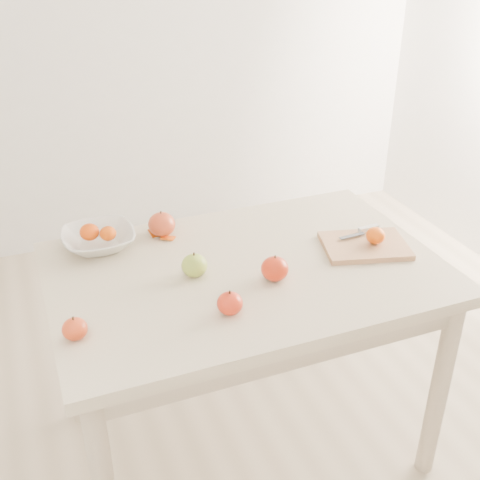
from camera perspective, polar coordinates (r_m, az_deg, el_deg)
name	(u,v)px	position (r m, az deg, el deg)	size (l,w,h in m)	color
ground	(245,441)	(2.34, 0.47, -18.48)	(3.50, 3.50, 0.00)	#C6B293
table	(246,294)	(1.91, 0.55, -5.11)	(1.20, 0.80, 0.75)	beige
cutting_board	(365,246)	(2.00, 11.74, -0.52)	(0.27, 0.20, 0.02)	tan
board_tangerine	(375,235)	(1.99, 12.72, 0.42)	(0.06, 0.06, 0.05)	#DC4D07
fruit_bowl	(99,240)	(2.01, -13.26, 0.04)	(0.23, 0.23, 0.06)	silver
bowl_tangerine_near	(89,232)	(2.00, -14.10, 0.75)	(0.06, 0.06, 0.06)	#CA4307
bowl_tangerine_far	(108,233)	(1.99, -12.41, 0.62)	(0.05, 0.05, 0.05)	#D75C07
orange_peel_a	(158,233)	(2.07, -7.75, 0.67)	(0.06, 0.04, 0.00)	#D04D0E
orange_peel_b	(168,239)	(2.03, -6.84, 0.14)	(0.04, 0.04, 0.00)	#E65E10
paring_knife	(366,229)	(2.07, 11.85, 0.99)	(0.17, 0.05, 0.01)	silver
apple_green	(194,265)	(1.81, -4.34, -2.41)	(0.08, 0.08, 0.07)	olive
apple_red_d	(75,329)	(1.61, -15.40, -8.14)	(0.07, 0.07, 0.06)	maroon
apple_red_c	(230,303)	(1.64, -0.97, -6.03)	(0.07, 0.07, 0.06)	#9E080C
apple_red_e	(275,269)	(1.78, 3.31, -2.74)	(0.08, 0.08, 0.07)	#960C06
apple_red_a	(162,224)	(2.04, -7.43, 1.48)	(0.09, 0.09, 0.08)	maroon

